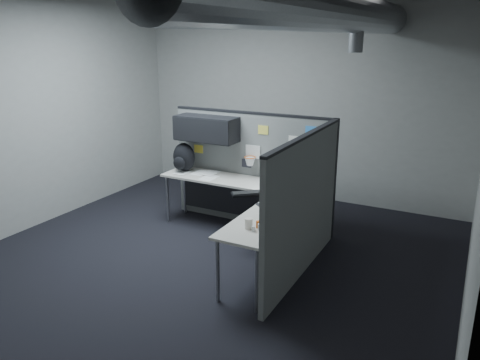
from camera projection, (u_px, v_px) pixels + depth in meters
The scene contains 12 objects.
room at pixel (253, 89), 4.88m from camera, with size 5.62×5.62×3.22m.
partition_back at pixel (239, 156), 6.60m from camera, with size 2.44×0.42×1.63m.
partition_right at pixel (304, 205), 5.19m from camera, with size 0.07×2.23×1.63m.
desk at pixel (247, 197), 6.09m from camera, with size 2.31×2.11×0.73m.
monitor at pixel (293, 171), 5.92m from camera, with size 0.56×0.56×0.48m.
keyboard at pixel (249, 193), 5.81m from camera, with size 0.44×0.40×0.04m.
mouse at pixel (267, 204), 5.46m from camera, with size 0.29×0.30×0.05m.
phone at pixel (272, 215), 5.06m from camera, with size 0.27×0.28×0.10m.
bottles at pixel (258, 227), 4.75m from camera, with size 0.13×0.15×0.08m.
cup at pixel (249, 224), 4.78m from camera, with size 0.08×0.08×0.11m, color silver.
papers at pixel (201, 174), 6.68m from camera, with size 0.68×0.48×0.01m.
backpack at pixel (184, 158), 6.78m from camera, with size 0.40×0.38×0.42m.
Camera 1 is at (2.73, -4.44, 2.61)m, focal length 35.00 mm.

